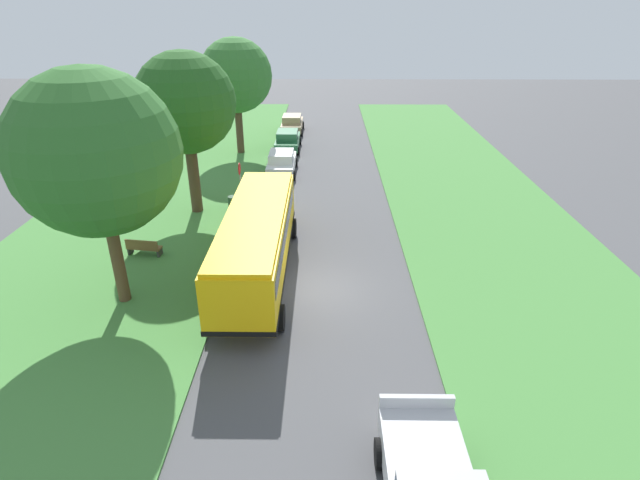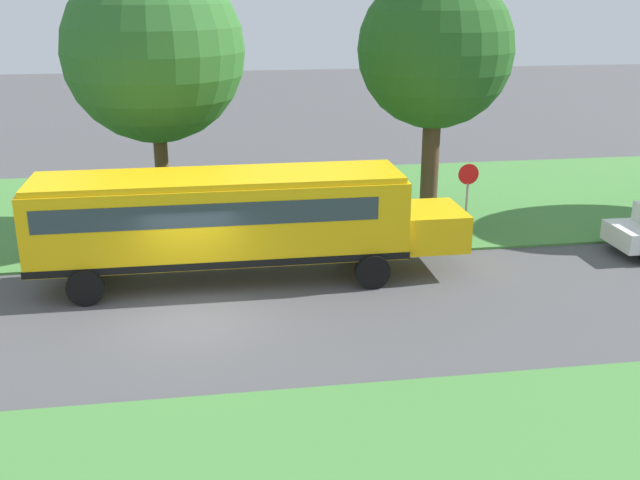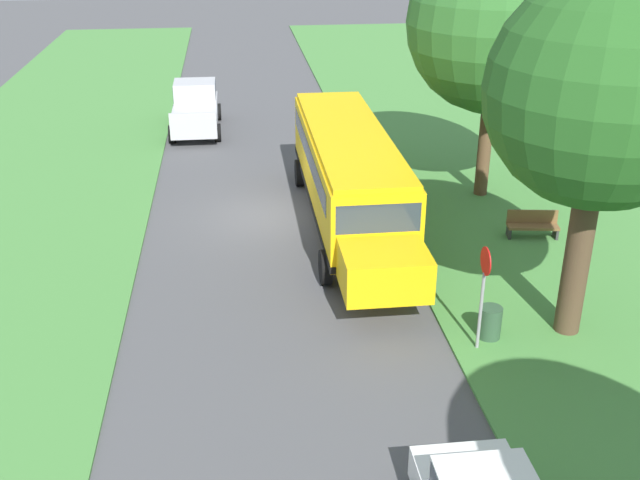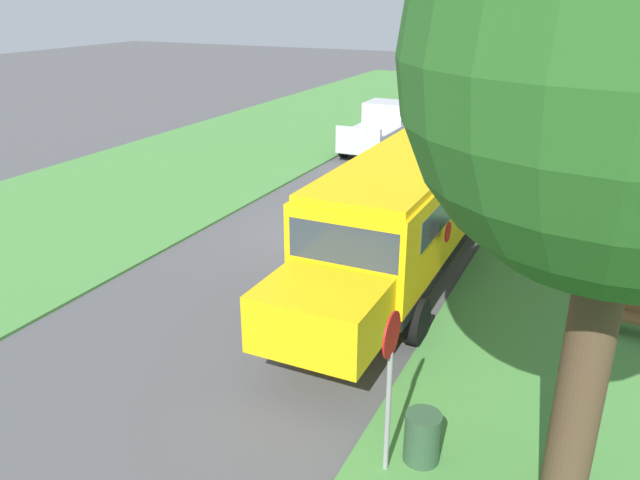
{
  "view_description": "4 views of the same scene",
  "coord_description": "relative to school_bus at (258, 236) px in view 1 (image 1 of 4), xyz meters",
  "views": [
    {
      "loc": [
        0.23,
        -17.98,
        11.07
      ],
      "look_at": [
        0.01,
        2.27,
        1.2
      ],
      "focal_mm": 28.0,
      "sensor_mm": 36.0,
      "label": 1
    },
    {
      "loc": [
        17.91,
        0.55,
        8.15
      ],
      "look_at": [
        -2.63,
        3.73,
        1.09
      ],
      "focal_mm": 42.0,
      "sensor_mm": 36.0,
      "label": 2
    },
    {
      "loc": [
        0.96,
        23.62,
        10.03
      ],
      "look_at": [
        -1.31,
        4.43,
        1.06
      ],
      "focal_mm": 42.0,
      "sensor_mm": 36.0,
      "label": 3
    },
    {
      "loc": [
        -6.93,
        16.1,
        6.81
      ],
      "look_at": [
        -1.06,
        3.74,
        1.35
      ],
      "focal_mm": 35.0,
      "sensor_mm": 36.0,
      "label": 4
    }
  ],
  "objects": [
    {
      "name": "grass_far_side",
      "position": [
        11.64,
        -1.13,
        -1.89
      ],
      "size": [
        10.0,
        80.0,
        0.07
      ],
      "primitive_type": "cube",
      "color": "#47843D",
      "rests_on": "ground"
    },
    {
      "name": "oak_tree_roadside_mid",
      "position": [
        -4.49,
        7.14,
        4.25
      ],
      "size": [
        5.28,
        5.28,
        8.77
      ],
      "color": "#4C3826",
      "rests_on": "ground"
    },
    {
      "name": "grass_verge",
      "position": [
        -7.36,
        -1.13,
        -1.88
      ],
      "size": [
        12.0,
        80.0,
        0.08
      ],
      "primitive_type": "cube",
      "color": "#47843D",
      "rests_on": "ground"
    },
    {
      "name": "trash_bin",
      "position": [
        -2.39,
        7.33,
        -1.47
      ],
      "size": [
        0.56,
        0.56,
        0.9
      ],
      "primitive_type": "cylinder",
      "color": "#2D4C33",
      "rests_on": "ground"
    },
    {
      "name": "car_white_nearest",
      "position": [
        -0.16,
        14.21,
        -1.05
      ],
      "size": [
        2.02,
        4.4,
        1.56
      ],
      "color": "silver",
      "rests_on": "ground"
    },
    {
      "name": "car_tan_furthest",
      "position": [
        -0.16,
        25.97,
        -1.05
      ],
      "size": [
        2.02,
        4.4,
        1.56
      ],
      "color": "tan",
      "rests_on": "ground"
    },
    {
      "name": "stop_sign",
      "position": [
        -1.96,
        7.75,
        -0.19
      ],
      "size": [
        0.08,
        0.68,
        2.74
      ],
      "color": "gray",
      "rests_on": "ground"
    },
    {
      "name": "oak_tree_far_end",
      "position": [
        -3.9,
        19.16,
        4.05
      ],
      "size": [
        5.4,
        5.4,
        8.58
      ],
      "color": "#4C3826",
      "rests_on": "ground"
    },
    {
      "name": "oak_tree_beside_bus",
      "position": [
        -5.12,
        -2.1,
        4.14
      ],
      "size": [
        5.99,
        5.99,
        9.13
      ],
      "color": "brown",
      "rests_on": "ground"
    },
    {
      "name": "car_green_middle",
      "position": [
        -0.16,
        20.14,
        -1.05
      ],
      "size": [
        2.02,
        4.4,
        1.56
      ],
      "color": "#236038",
      "rests_on": "ground"
    },
    {
      "name": "ground_plane",
      "position": [
        2.64,
        -1.13,
        -1.92
      ],
      "size": [
        120.0,
        120.0,
        0.0
      ],
      "primitive_type": "plane",
      "color": "#4C4C4F"
    },
    {
      "name": "school_bus",
      "position": [
        0.0,
        0.0,
        0.0
      ],
      "size": [
        2.84,
        12.42,
        3.16
      ],
      "color": "yellow",
      "rests_on": "ground"
    },
    {
      "name": "park_bench",
      "position": [
        -5.66,
        1.7,
        -1.45
      ],
      "size": [
        1.66,
        0.73,
        0.92
      ],
      "color": "brown",
      "rests_on": "ground"
    }
  ]
}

